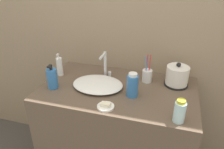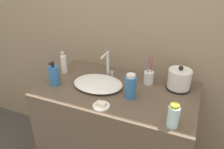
# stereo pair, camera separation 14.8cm
# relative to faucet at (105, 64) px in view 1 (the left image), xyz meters

# --- Properties ---
(wall_back) EXTENTS (6.00, 0.04, 2.60)m
(wall_back) POSITION_rel_faucet_xyz_m (0.13, 0.20, 0.35)
(wall_back) COLOR gray
(wall_back) RESTS_ON ground_plane
(vanity_counter) EXTENTS (1.07, 0.63, 0.84)m
(vanity_counter) POSITION_rel_faucet_xyz_m (0.13, -0.14, -0.53)
(vanity_counter) COLOR brown
(vanity_counter) RESTS_ON ground_plane
(sink_basin) EXTENTS (0.36, 0.28, 0.04)m
(sink_basin) POSITION_rel_faucet_xyz_m (-0.01, -0.16, -0.09)
(sink_basin) COLOR white
(sink_basin) RESTS_ON vanity_counter
(faucet) EXTENTS (0.06, 0.12, 0.20)m
(faucet) POSITION_rel_faucet_xyz_m (0.00, 0.00, 0.00)
(faucet) COLOR silver
(faucet) RESTS_ON vanity_counter
(electric_kettle) EXTENTS (0.17, 0.17, 0.17)m
(electric_kettle) POSITION_rel_faucet_xyz_m (0.52, 0.02, -0.04)
(electric_kettle) COLOR black
(electric_kettle) RESTS_ON vanity_counter
(toothbrush_cup) EXTENTS (0.07, 0.07, 0.21)m
(toothbrush_cup) POSITION_rel_faucet_xyz_m (0.31, 0.01, -0.06)
(toothbrush_cup) COLOR silver
(toothbrush_cup) RESTS_ON vanity_counter
(lotion_bottle) EXTENTS (0.07, 0.07, 0.18)m
(lotion_bottle) POSITION_rel_faucet_xyz_m (-0.30, -0.26, -0.04)
(lotion_bottle) COLOR #3370B7
(lotion_bottle) RESTS_ON vanity_counter
(shampoo_bottle) EXTENTS (0.07, 0.07, 0.16)m
(shampoo_bottle) POSITION_rel_faucet_xyz_m (0.25, -0.21, -0.03)
(shampoo_bottle) COLOR #3370B7
(shampoo_bottle) RESTS_ON vanity_counter
(mouthwash_bottle) EXTENTS (0.06, 0.06, 0.14)m
(mouthwash_bottle) POSITION_rel_faucet_xyz_m (0.54, -0.39, -0.04)
(mouthwash_bottle) COLOR silver
(mouthwash_bottle) RESTS_ON vanity_counter
(hand_cream_bottle) EXTENTS (0.05, 0.05, 0.18)m
(hand_cream_bottle) POSITION_rel_faucet_xyz_m (-0.34, -0.07, -0.04)
(hand_cream_bottle) COLOR white
(hand_cream_bottle) RESTS_ON vanity_counter
(soap_dish) EXTENTS (0.10, 0.10, 0.03)m
(soap_dish) POSITION_rel_faucet_xyz_m (0.12, -0.38, -0.10)
(soap_dish) COLOR white
(soap_dish) RESTS_ON vanity_counter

